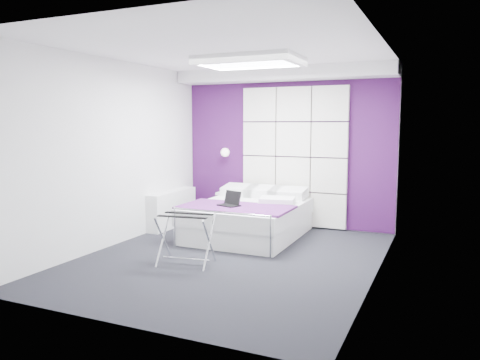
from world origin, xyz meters
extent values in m
plane|color=black|center=(0.00, 0.00, 0.00)|extent=(4.40, 4.40, 0.00)
plane|color=white|center=(0.00, 0.00, 2.60)|extent=(4.40, 4.40, 0.00)
plane|color=silver|center=(0.00, 2.20, 1.30)|extent=(3.60, 0.00, 3.60)
plane|color=silver|center=(-1.80, 0.00, 1.30)|extent=(0.00, 4.40, 4.40)
plane|color=silver|center=(1.80, 0.00, 1.30)|extent=(0.00, 4.40, 4.40)
cube|color=#3A0F43|center=(0.00, 2.19, 1.30)|extent=(3.58, 0.02, 2.58)
cube|color=white|center=(0.00, 1.95, 2.50)|extent=(3.58, 0.50, 0.20)
sphere|color=white|center=(-1.05, 2.06, 1.22)|extent=(0.15, 0.15, 0.15)
cube|color=white|center=(-1.69, 1.30, 0.30)|extent=(0.22, 1.20, 0.60)
cube|color=white|center=(-0.25, 1.17, 0.14)|extent=(1.49, 1.86, 0.28)
cube|color=white|center=(-0.25, 1.17, 0.40)|extent=(1.53, 1.90, 0.23)
cube|color=#4A1550|center=(-0.25, 0.71, 0.53)|extent=(1.59, 0.84, 0.03)
cube|color=white|center=(-0.96, 2.02, 0.51)|extent=(0.41, 0.32, 0.05)
cube|color=black|center=(-0.39, -0.45, 0.61)|extent=(0.62, 0.46, 0.01)
cube|color=black|center=(-0.35, 0.69, 0.55)|extent=(0.30, 0.21, 0.02)
cube|color=black|center=(-0.35, 0.80, 0.66)|extent=(0.30, 0.01, 0.20)
camera|label=1|loc=(2.48, -5.27, 1.71)|focal=35.00mm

